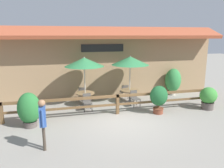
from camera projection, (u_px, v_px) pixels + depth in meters
ground_plane at (124, 122)px, 9.60m from camera, size 60.00×60.00×0.00m
building_facade at (104, 62)px, 13.01m from camera, size 14.28×1.49×4.23m
patio_railing at (118, 100)px, 10.44m from camera, size 10.40×0.14×0.95m
patio_umbrella_near at (84, 62)px, 11.32m from camera, size 2.06×2.06×2.63m
dining_table_near at (85, 95)px, 11.71m from camera, size 1.01×1.01×0.72m
chair_near_streetside at (87, 101)px, 10.99m from camera, size 0.43×0.43×0.85m
chair_near_wallside at (82, 93)px, 12.47m from camera, size 0.50×0.50×0.85m
patio_umbrella_middle at (130, 61)px, 11.90m from camera, size 2.06×2.06×2.63m
dining_table_middle at (130, 92)px, 12.29m from camera, size 1.01×1.01×0.72m
chair_middle_streetside at (135, 98)px, 11.62m from camera, size 0.49×0.49×0.85m
chair_middle_wallside at (124, 91)px, 13.00m from camera, size 0.42×0.42×0.85m
potted_plant_corner_fern at (29, 109)px, 8.94m from camera, size 0.92×0.83×1.47m
potted_plant_tall_tropical at (208, 97)px, 11.13m from camera, size 0.88×0.79×1.15m
potted_plant_broad_leaf at (159, 97)px, 10.48m from camera, size 0.86×0.77×1.38m
potted_plant_small_flowering at (173, 81)px, 13.78m from camera, size 1.01×0.91×1.69m
pedestrian at (43, 118)px, 7.08m from camera, size 0.24×0.60×1.73m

